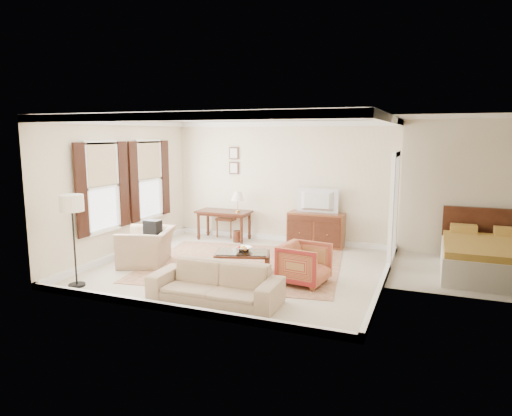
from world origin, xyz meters
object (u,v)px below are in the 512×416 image
Objects in this scene: sideboard at (316,230)px; striped_armchair at (304,262)px; tv at (317,193)px; club_armchair at (147,241)px; writing_desk at (224,215)px; sofa at (215,277)px; coffee_table at (242,257)px.

sideboard is 1.63× the size of striped_armchair.
tv reaches higher than club_armchair.
writing_desk is 0.64× the size of sofa.
club_armchair is at bearing -136.05° from sideboard.
coffee_table is at bearing 91.53° from striped_armchair.
striped_armchair is (0.48, -2.71, -0.86)m from tv.
club_armchair reaches higher than writing_desk.
tv is 0.83× the size of coffee_table.
striped_armchair reaches higher than writing_desk.
striped_armchair is at bearing 51.44° from sofa.
sofa is at bearing -82.88° from coffee_table.
sofa is at bearing -66.23° from writing_desk.
tv is at bearing 115.59° from club_armchair.
sofa is at bearing -97.89° from sideboard.
striped_armchair is 3.28m from club_armchair.
striped_armchair is 1.72m from sofa.
coffee_table is at bearing 73.66° from tv.
club_armchair reaches higher than coffee_table.
striped_armchair is 0.39× the size of sofa.
sideboard is 1.17× the size of club_armchair.
club_armchair reaches higher than striped_armchair.
club_armchair is (-0.50, -2.54, -0.13)m from writing_desk.
coffee_table is (-0.75, -2.57, -0.94)m from tv.
club_armchair reaches higher than sofa.
coffee_table is 1.25m from striped_armchair.
club_armchair is at bearing 97.36° from striped_armchair.
sideboard is 4.12m from sofa.
writing_desk is at bearing -176.21° from sideboard.
striped_armchair is at bearing -79.95° from sideboard.
striped_armchair is at bearing -42.79° from writing_desk.
tv is 4.19m from sofa.
club_armchair is (-2.79, -2.67, -0.78)m from tv.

